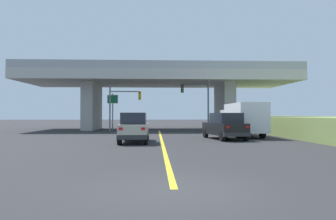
% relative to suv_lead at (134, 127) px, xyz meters
% --- Properties ---
extents(ground, '(160.00, 160.00, 0.00)m').
position_rel_suv_lead_xyz_m(ground, '(1.89, 18.39, -1.01)').
color(ground, '#2B2B2D').
extents(overpass_bridge, '(33.66, 10.88, 7.98)m').
position_rel_suv_lead_xyz_m(overpass_bridge, '(1.89, 18.39, 4.81)').
color(overpass_bridge, '#B7B5AD').
rests_on(overpass_bridge, ground).
extents(lane_divider_stripe, '(0.20, 28.41, 0.01)m').
position_rel_suv_lead_xyz_m(lane_divider_stripe, '(1.89, 1.03, -1.01)').
color(lane_divider_stripe, yellow).
rests_on(lane_divider_stripe, ground).
extents(suv_lead, '(1.89, 4.70, 2.02)m').
position_rel_suv_lead_xyz_m(suv_lead, '(0.00, 0.00, 0.00)').
color(suv_lead, '#B7B29E').
rests_on(suv_lead, ground).
extents(suv_crossing, '(2.75, 5.02, 2.02)m').
position_rel_suv_lead_xyz_m(suv_crossing, '(6.75, 2.27, 0.00)').
color(suv_crossing, black).
rests_on(suv_crossing, ground).
extents(box_truck, '(2.33, 7.52, 2.85)m').
position_rel_suv_lead_xyz_m(box_truck, '(9.05, 5.45, 0.52)').
color(box_truck, silver).
rests_on(box_truck, ground).
extents(traffic_signal_nearside, '(3.29, 0.36, 5.98)m').
position_rel_suv_lead_xyz_m(traffic_signal_nearside, '(6.55, 14.36, 2.85)').
color(traffic_signal_nearside, '#56595E').
rests_on(traffic_signal_nearside, ground).
extents(traffic_signal_farside, '(3.69, 0.36, 5.30)m').
position_rel_suv_lead_xyz_m(traffic_signal_farside, '(-2.53, 14.55, 2.37)').
color(traffic_signal_farside, slate).
rests_on(traffic_signal_farside, ground).
extents(highway_sign, '(1.29, 0.17, 4.46)m').
position_rel_suv_lead_xyz_m(highway_sign, '(-3.75, 16.35, 2.19)').
color(highway_sign, slate).
rests_on(highway_sign, ground).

